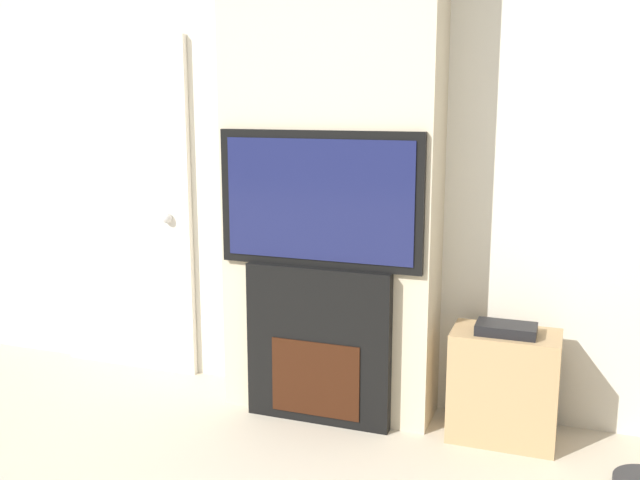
{
  "coord_description": "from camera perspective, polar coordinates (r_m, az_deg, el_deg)",
  "views": [
    {
      "loc": [
        1.19,
        -1.59,
        1.63
      ],
      "look_at": [
        0.0,
        1.66,
        0.95
      ],
      "focal_mm": 40.0,
      "sensor_mm": 36.0,
      "label": 1
    }
  ],
  "objects": [
    {
      "name": "fireplace",
      "position": [
        3.67,
        -0.01,
        -8.36
      ],
      "size": [
        0.76,
        0.15,
        0.81
      ],
      "color": "black",
      "rests_on": "ground_plane"
    },
    {
      "name": "television",
      "position": [
        3.49,
        -0.02,
        3.25
      ],
      "size": [
        1.04,
        0.07,
        0.67
      ],
      "color": "black",
      "rests_on": "fireplace"
    },
    {
      "name": "entry_door",
      "position": [
        4.43,
        -15.36,
        2.51
      ],
      "size": [
        0.9,
        0.09,
        1.99
      ],
      "color": "silver",
      "rests_on": "ground_plane"
    },
    {
      "name": "chimney_breast",
      "position": [
        3.63,
        0.93,
        6.74
      ],
      "size": [
        1.1,
        0.34,
        2.7
      ],
      "color": "beige",
      "rests_on": "ground_plane"
    },
    {
      "name": "wall_back",
      "position": [
        3.82,
        1.93,
        6.95
      ],
      "size": [
        6.0,
        0.06,
        2.7
      ],
      "color": "silver",
      "rests_on": "ground_plane"
    },
    {
      "name": "media_stand",
      "position": [
        3.62,
        14.49,
        -11.12
      ],
      "size": [
        0.51,
        0.3,
        0.59
      ],
      "color": "tan",
      "rests_on": "ground_plane"
    }
  ]
}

